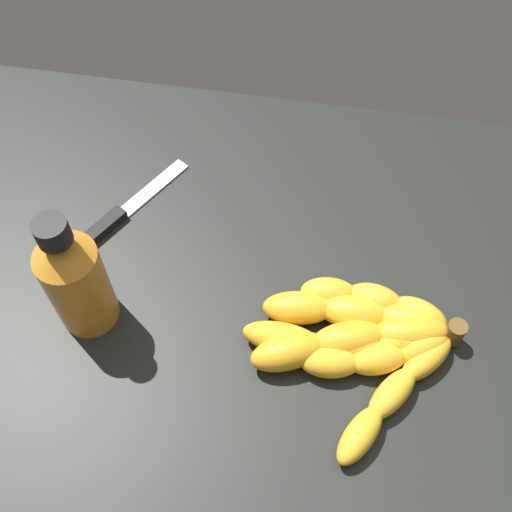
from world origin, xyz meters
The scene contains 4 objects.
ground_plane centered at (0.00, 0.00, -2.30)cm, with size 96.71×61.53×4.60cm, color black.
banana_bunch centered at (9.62, -4.61, 1.71)cm, with size 22.83×20.70×3.76cm.
honey_bottle centered at (-19.61, -5.80, 7.41)cm, with size 6.23×6.23×16.58cm.
butter_knife centered at (-19.89, 7.87, 0.48)cm, with size 10.28×15.96×1.20cm.
Camera 1 is at (3.37, -33.47, 59.60)cm, focal length 43.08 mm.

